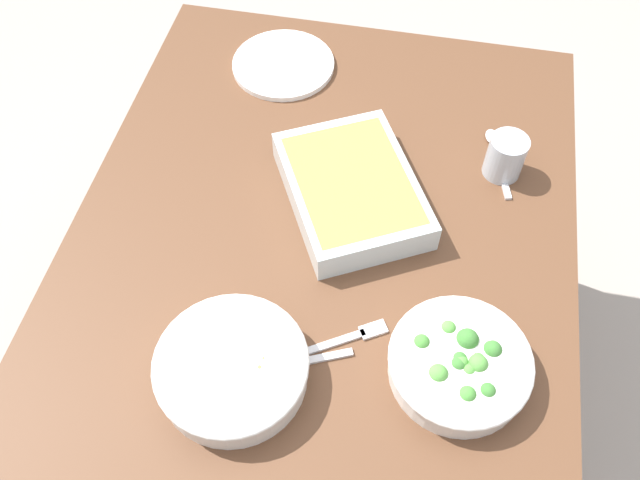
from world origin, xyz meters
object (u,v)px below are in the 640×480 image
(spoon_spare, at_px, (496,153))
(spoon_by_stew, at_px, (283,365))
(stew_bowl, at_px, (232,368))
(side_plate, at_px, (283,64))
(spoon_by_broccoli, at_px, (432,381))
(broccoli_bowl, at_px, (459,364))
(drink_cup, at_px, (505,158))
(fork_on_table, at_px, (343,340))
(baking_dish, at_px, (352,189))

(spoon_spare, bearing_deg, spoon_by_stew, 149.30)
(stew_bowl, height_order, side_plate, stew_bowl)
(spoon_by_broccoli, height_order, spoon_spare, same)
(stew_bowl, relative_size, side_plate, 1.08)
(broccoli_bowl, height_order, spoon_spare, broccoli_bowl)
(broccoli_bowl, distance_m, side_plate, 0.77)
(broccoli_bowl, bearing_deg, side_plate, 33.78)
(spoon_spare, bearing_deg, stew_bowl, 145.42)
(spoon_by_stew, height_order, spoon_by_broccoli, same)
(stew_bowl, relative_size, drink_cup, 2.80)
(stew_bowl, xyz_separation_m, spoon_by_stew, (0.03, -0.07, -0.03))
(broccoli_bowl, relative_size, fork_on_table, 1.38)
(drink_cup, distance_m, spoon_by_broccoli, 0.46)
(spoon_spare, relative_size, fork_on_table, 1.08)
(baking_dish, relative_size, spoon_spare, 2.12)
(spoon_by_stew, distance_m, spoon_spare, 0.60)
(stew_bowl, bearing_deg, drink_cup, -37.51)
(broccoli_bowl, relative_size, side_plate, 1.01)
(drink_cup, relative_size, spoon_by_broccoli, 0.55)
(side_plate, height_order, spoon_spare, side_plate)
(drink_cup, distance_m, spoon_by_stew, 0.57)
(stew_bowl, relative_size, spoon_by_stew, 1.42)
(spoon_by_stew, relative_size, fork_on_table, 1.04)
(broccoli_bowl, xyz_separation_m, spoon_by_stew, (-0.04, 0.27, -0.03))
(spoon_by_stew, xyz_separation_m, fork_on_table, (0.06, -0.09, -0.00))
(drink_cup, relative_size, spoon_spare, 0.49)
(baking_dish, height_order, fork_on_table, baking_dish)
(fork_on_table, bearing_deg, spoon_by_broccoli, -106.41)
(spoon_by_stew, distance_m, spoon_by_broccoli, 0.23)
(broccoli_bowl, distance_m, drink_cup, 0.43)
(stew_bowl, distance_m, spoon_by_stew, 0.08)
(drink_cup, xyz_separation_m, spoon_by_broccoli, (-0.45, 0.08, -0.03))
(broccoli_bowl, height_order, baking_dish, broccoli_bowl)
(baking_dish, xyz_separation_m, spoon_by_stew, (-0.35, 0.05, -0.03))
(spoon_by_stew, bearing_deg, drink_cup, -33.77)
(drink_cup, bearing_deg, broccoli_bowl, 173.52)
(baking_dish, distance_m, spoon_by_broccoli, 0.38)
(drink_cup, height_order, side_plate, drink_cup)
(baking_dish, relative_size, drink_cup, 4.33)
(broccoli_bowl, xyz_separation_m, baking_dish, (0.31, 0.22, 0.00))
(spoon_by_broccoli, bearing_deg, spoon_spare, -8.47)
(fork_on_table, bearing_deg, side_plate, 21.47)
(drink_cup, xyz_separation_m, spoon_by_stew, (-0.48, 0.32, -0.03))
(stew_bowl, relative_size, baking_dish, 0.65)
(drink_cup, distance_m, side_plate, 0.52)
(baking_dish, relative_size, fork_on_table, 2.29)
(broccoli_bowl, xyz_separation_m, drink_cup, (0.43, -0.05, 0.01))
(spoon_spare, bearing_deg, fork_on_table, 153.94)
(side_plate, xyz_separation_m, spoon_by_broccoli, (-0.66, -0.39, -0.00))
(spoon_by_broccoli, bearing_deg, spoon_by_stew, 94.96)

